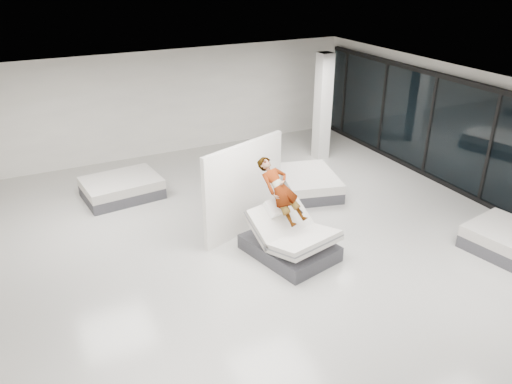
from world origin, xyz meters
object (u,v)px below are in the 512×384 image
flat_bed_right_far (308,183)px  flat_bed_left_far (122,188)px  remote (300,211)px  column (323,107)px  divider_panel (244,189)px  hero_bed (290,240)px  person (281,201)px

flat_bed_right_far → flat_bed_left_far: (-4.50, 1.87, 0.00)m
remote → column: (3.45, 4.47, 0.63)m
divider_panel → column: size_ratio=0.73×
remote → flat_bed_left_far: remote is taller
divider_panel → column: (4.10, 3.17, 0.54)m
flat_bed_left_far → divider_panel: bearing=-55.5°
hero_bed → column: 5.93m
person → column: bearing=34.9°
person → divider_panel: (-0.36, 1.01, -0.08)m
divider_panel → flat_bed_left_far: (-2.09, 3.03, -0.80)m
person → flat_bed_right_far: person is taller
remote → divider_panel: 1.46m
remote → column: column is taller
divider_panel → flat_bed_right_far: 2.80m
remote → column: size_ratio=0.04×
flat_bed_left_far → column: size_ratio=0.63×
person → flat_bed_right_far: size_ratio=0.72×
hero_bed → person: person is taller
remote → divider_panel: (-0.65, 1.30, 0.09)m
person → flat_bed_left_far: bearing=107.9°
flat_bed_right_far → column: size_ratio=0.67×
remote → flat_bed_right_far: bearing=41.3°
person → remote: bearing=-57.8°
hero_bed → column: bearing=50.8°
divider_panel → column: column is taller
hero_bed → flat_bed_left_far: size_ratio=1.03×
flat_bed_left_far → person: bearing=-58.8°
hero_bed → flat_bed_left_far: hero_bed is taller
remote → divider_panel: bearing=103.4°
column → divider_panel: bearing=-142.3°
remote → divider_panel: divider_panel is taller
hero_bed → divider_panel: (-0.43, 1.32, 0.71)m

